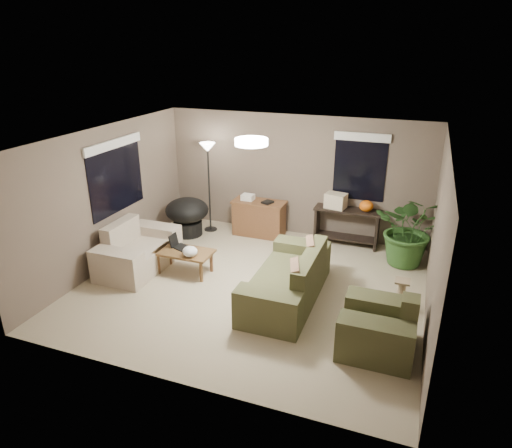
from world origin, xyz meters
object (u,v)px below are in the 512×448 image
(houseplant, at_px, (410,237))
(coffee_table, at_px, (184,254))
(main_sofa, at_px, (289,282))
(console_table, at_px, (347,224))
(desk, at_px, (259,218))
(papasan_chair, at_px, (187,214))
(armchair, at_px, (379,329))
(floor_lamp, at_px, (208,158))
(loveseat, at_px, (137,252))
(cat_scratching_post, at_px, (401,297))

(houseplant, bearing_deg, coffee_table, -154.77)
(main_sofa, height_order, console_table, main_sofa)
(coffee_table, distance_m, console_table, 3.31)
(desk, distance_m, console_table, 1.81)
(main_sofa, xyz_separation_m, desk, (-1.33, 2.27, 0.08))
(main_sofa, height_order, papasan_chair, main_sofa)
(papasan_chair, height_order, houseplant, houseplant)
(armchair, xyz_separation_m, houseplant, (0.22, 2.75, 0.24))
(papasan_chair, xyz_separation_m, floor_lamp, (0.33, 0.40, 1.13))
(coffee_table, xyz_separation_m, houseplant, (3.67, 1.73, 0.18))
(coffee_table, bearing_deg, desk, 72.64)
(floor_lamp, bearing_deg, houseplant, -3.14)
(armchair, relative_size, console_table, 0.77)
(main_sofa, bearing_deg, papasan_chair, 147.43)
(loveseat, bearing_deg, main_sofa, -1.66)
(armchair, xyz_separation_m, cat_scratching_post, (0.21, 1.10, -0.08))
(armchair, bearing_deg, console_table, 107.14)
(console_table, relative_size, papasan_chair, 1.14)
(papasan_chair, bearing_deg, main_sofa, -32.57)
(loveseat, relative_size, houseplant, 1.16)
(armchair, bearing_deg, papasan_chair, 148.68)
(cat_scratching_post, bearing_deg, main_sofa, -170.24)
(desk, height_order, floor_lamp, floor_lamp)
(desk, distance_m, floor_lamp, 1.64)
(loveseat, relative_size, coffee_table, 1.60)
(desk, xyz_separation_m, houseplant, (3.03, -0.33, 0.16))
(loveseat, bearing_deg, desk, 54.76)
(armchair, height_order, houseplant, houseplant)
(armchair, relative_size, desk, 0.91)
(loveseat, height_order, cat_scratching_post, loveseat)
(desk, xyz_separation_m, console_table, (1.81, 0.16, 0.06))
(console_table, relative_size, houseplant, 0.94)
(main_sofa, height_order, armchair, same)
(desk, bearing_deg, main_sofa, -59.55)
(armchair, xyz_separation_m, console_table, (-1.00, 3.24, 0.14))
(main_sofa, bearing_deg, coffee_table, 174.09)
(main_sofa, distance_m, papasan_chair, 3.27)
(console_table, bearing_deg, desk, -174.99)
(cat_scratching_post, bearing_deg, floor_lamp, 155.48)
(main_sofa, distance_m, desk, 2.63)
(coffee_table, distance_m, houseplant, 4.06)
(cat_scratching_post, bearing_deg, console_table, 119.53)
(coffee_table, relative_size, cat_scratching_post, 2.00)
(main_sofa, xyz_separation_m, papasan_chair, (-2.75, 1.76, 0.17))
(armchair, relative_size, cat_scratching_post, 2.00)
(cat_scratching_post, bearing_deg, houseplant, 89.64)
(loveseat, xyz_separation_m, floor_lamp, (0.46, 2.08, 1.30))
(console_table, bearing_deg, main_sofa, -101.04)
(loveseat, distance_m, cat_scratching_post, 4.56)
(armchair, distance_m, desk, 4.16)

